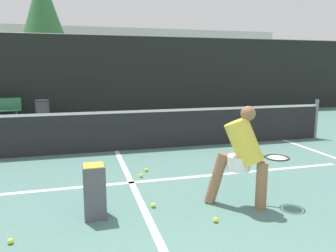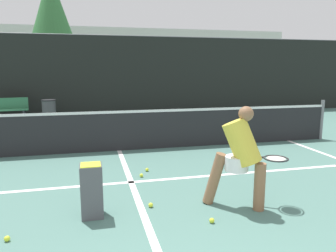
# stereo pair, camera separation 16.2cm
# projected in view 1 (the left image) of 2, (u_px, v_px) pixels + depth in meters

# --- Properties ---
(court_service_line) EXTENTS (8.25, 0.10, 0.01)m
(court_service_line) POSITION_uv_depth(u_px,v_px,m) (131.00, 182.00, 5.57)
(court_service_line) COLOR white
(court_service_line) RESTS_ON ground
(court_center_mark) EXTENTS (0.10, 5.27, 0.01)m
(court_center_mark) POSITION_uv_depth(u_px,v_px,m) (135.00, 191.00, 5.20)
(court_center_mark) COLOR white
(court_center_mark) RESTS_ON ground
(net) EXTENTS (11.09, 0.09, 1.07)m
(net) POSITION_uv_depth(u_px,v_px,m) (116.00, 130.00, 7.61)
(net) COLOR slate
(net) RESTS_ON ground
(fence_back) EXTENTS (24.00, 0.06, 3.22)m
(fence_back) POSITION_uv_depth(u_px,v_px,m) (98.00, 76.00, 13.07)
(fence_back) COLOR black
(fence_back) RESTS_ON ground
(player_practicing) EXTENTS (1.23, 0.62, 1.43)m
(player_practicing) POSITION_uv_depth(u_px,v_px,m) (242.00, 154.00, 4.50)
(player_practicing) COLOR #8C6042
(player_practicing) RESTS_ON ground
(tennis_ball_scattered_2) EXTENTS (0.07, 0.07, 0.07)m
(tennis_ball_scattered_2) POSITION_uv_depth(u_px,v_px,m) (10.00, 241.00, 3.63)
(tennis_ball_scattered_2) COLOR #D1E033
(tennis_ball_scattered_2) RESTS_ON ground
(tennis_ball_scattered_3) EXTENTS (0.07, 0.07, 0.07)m
(tennis_ball_scattered_3) POSITION_uv_depth(u_px,v_px,m) (146.00, 170.00, 6.16)
(tennis_ball_scattered_3) COLOR #D1E033
(tennis_ball_scattered_3) RESTS_ON ground
(tennis_ball_scattered_4) EXTENTS (0.07, 0.07, 0.07)m
(tennis_ball_scattered_4) POSITION_uv_depth(u_px,v_px,m) (141.00, 176.00, 5.83)
(tennis_ball_scattered_4) COLOR #D1E033
(tennis_ball_scattered_4) RESTS_ON ground
(tennis_ball_scattered_6) EXTENTS (0.07, 0.07, 0.07)m
(tennis_ball_scattered_6) POSITION_uv_depth(u_px,v_px,m) (215.00, 220.00, 4.13)
(tennis_ball_scattered_6) COLOR #D1E033
(tennis_ball_scattered_6) RESTS_ON ground
(tennis_ball_scattered_7) EXTENTS (0.07, 0.07, 0.07)m
(tennis_ball_scattered_7) POSITION_uv_depth(u_px,v_px,m) (153.00, 205.00, 4.58)
(tennis_ball_scattered_7) COLOR #D1E033
(tennis_ball_scattered_7) RESTS_ON ground
(ball_hopper) EXTENTS (0.28, 0.28, 0.71)m
(ball_hopper) POSITION_uv_depth(u_px,v_px,m) (94.00, 190.00, 4.22)
(ball_hopper) COLOR #4C4C51
(ball_hopper) RESTS_ON ground
(trash_bin) EXTENTS (0.50, 0.50, 0.80)m
(trash_bin) POSITION_uv_depth(u_px,v_px,m) (43.00, 111.00, 11.69)
(trash_bin) COLOR #3F3F42
(trash_bin) RESTS_ON ground
(parked_car) EXTENTS (1.64, 4.54, 1.37)m
(parked_car) POSITION_uv_depth(u_px,v_px,m) (46.00, 95.00, 16.81)
(parked_car) COLOR #B7B7BC
(parked_car) RESTS_ON ground
(tree_west) EXTENTS (2.84, 2.84, 7.59)m
(tree_west) POSITION_uv_depth(u_px,v_px,m) (43.00, 9.00, 19.41)
(tree_west) COLOR brown
(tree_west) RESTS_ON ground
(building_far) EXTENTS (36.00, 2.40, 5.40)m
(building_far) POSITION_uv_depth(u_px,v_px,m) (86.00, 59.00, 29.26)
(building_far) COLOR beige
(building_far) RESTS_ON ground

